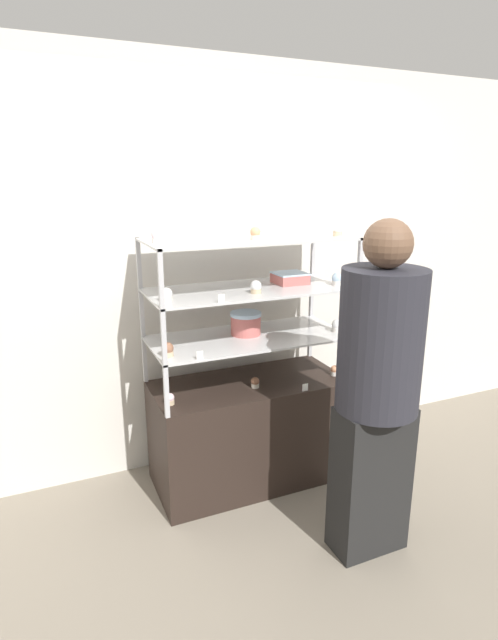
# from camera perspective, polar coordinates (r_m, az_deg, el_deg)

# --- Properties ---
(ground_plane) EXTENTS (20.00, 20.00, 0.00)m
(ground_plane) POSITION_cam_1_polar(r_m,az_deg,el_deg) (3.43, 0.00, -17.46)
(ground_plane) COLOR gray
(back_wall) EXTENTS (8.00, 0.05, 2.60)m
(back_wall) POSITION_cam_1_polar(r_m,az_deg,el_deg) (3.31, -2.92, 5.70)
(back_wall) COLOR silver
(back_wall) RESTS_ON ground_plane
(display_base) EXTENTS (1.19, 0.55, 0.67)m
(display_base) POSITION_cam_1_polar(r_m,az_deg,el_deg) (3.25, 0.00, -12.52)
(display_base) COLOR black
(display_base) RESTS_ON ground_plane
(display_riser_lower) EXTENTS (1.19, 0.55, 0.30)m
(display_riser_lower) POSITION_cam_1_polar(r_m,az_deg,el_deg) (3.01, 0.00, -2.21)
(display_riser_lower) COLOR #B7B7BC
(display_riser_lower) RESTS_ON display_base
(display_riser_middle) EXTENTS (1.19, 0.55, 0.30)m
(display_riser_middle) POSITION_cam_1_polar(r_m,az_deg,el_deg) (2.93, 0.00, 3.29)
(display_riser_middle) COLOR #B7B7BC
(display_riser_middle) RESTS_ON display_riser_lower
(display_riser_upper) EXTENTS (1.19, 0.55, 0.30)m
(display_riser_upper) POSITION_cam_1_polar(r_m,az_deg,el_deg) (2.89, 0.00, 9.02)
(display_riser_upper) COLOR #B7B7BC
(display_riser_upper) RESTS_ON display_riser_middle
(layer_cake_centerpiece) EXTENTS (0.19, 0.19, 0.14)m
(layer_cake_centerpiece) POSITION_cam_1_polar(r_m,az_deg,el_deg) (3.03, -0.43, -0.38)
(layer_cake_centerpiece) COLOR #C66660
(layer_cake_centerpiece) RESTS_ON display_riser_lower
(sheet_cake_frosted) EXTENTS (0.19, 0.18, 0.07)m
(sheet_cake_frosted) POSITION_cam_1_polar(r_m,az_deg,el_deg) (3.08, 4.71, 4.82)
(sheet_cake_frosted) COLOR #C66660
(sheet_cake_frosted) RESTS_ON display_riser_middle
(cupcake_0) EXTENTS (0.05, 0.05, 0.07)m
(cupcake_0) POSITION_cam_1_polar(r_m,az_deg,el_deg) (2.84, -9.03, -8.91)
(cupcake_0) COLOR #CCB28C
(cupcake_0) RESTS_ON display_base
(cupcake_1) EXTENTS (0.05, 0.05, 0.07)m
(cupcake_1) POSITION_cam_1_polar(r_m,az_deg,el_deg) (3.02, 0.62, -7.17)
(cupcake_1) COLOR beige
(cupcake_1) RESTS_ON display_base
(cupcake_2) EXTENTS (0.05, 0.05, 0.07)m
(cupcake_2) POSITION_cam_1_polar(r_m,az_deg,el_deg) (3.25, 9.74, -5.71)
(cupcake_2) COLOR white
(cupcake_2) RESTS_ON display_base
(price_tag_0) EXTENTS (0.04, 0.00, 0.04)m
(price_tag_0) POSITION_cam_1_polar(r_m,az_deg,el_deg) (3.00, 6.43, -7.66)
(price_tag_0) COLOR white
(price_tag_0) RESTS_ON display_base
(cupcake_3) EXTENTS (0.06, 0.06, 0.08)m
(cupcake_3) POSITION_cam_1_polar(r_m,az_deg,el_deg) (2.70, -9.29, -3.38)
(cupcake_3) COLOR #CCB28C
(cupcake_3) RESTS_ON display_riser_lower
(cupcake_4) EXTENTS (0.06, 0.06, 0.08)m
(cupcake_4) POSITION_cam_1_polar(r_m,az_deg,el_deg) (3.14, 10.02, -0.66)
(cupcake_4) COLOR white
(cupcake_4) RESTS_ON display_riser_lower
(price_tag_1) EXTENTS (0.04, 0.00, 0.04)m
(price_tag_1) POSITION_cam_1_polar(r_m,az_deg,el_deg) (2.64, -5.64, -4.02)
(price_tag_1) COLOR white
(price_tag_1) RESTS_ON display_riser_lower
(cupcake_5) EXTENTS (0.06, 0.06, 0.07)m
(cupcake_5) POSITION_cam_1_polar(r_m,az_deg,el_deg) (2.65, -9.43, 2.83)
(cupcake_5) COLOR beige
(cupcake_5) RESTS_ON display_riser_middle
(cupcake_6) EXTENTS (0.06, 0.06, 0.07)m
(cupcake_6) POSITION_cam_1_polar(r_m,az_deg,el_deg) (2.80, 0.79, 3.76)
(cupcake_6) COLOR #CCB28C
(cupcake_6) RESTS_ON display_riser_middle
(cupcake_7) EXTENTS (0.06, 0.06, 0.07)m
(cupcake_7) POSITION_cam_1_polar(r_m,az_deg,el_deg) (3.08, 10.01, 4.61)
(cupcake_7) COLOR white
(cupcake_7) RESTS_ON display_riser_middle
(price_tag_2) EXTENTS (0.04, 0.00, 0.04)m
(price_tag_2) POSITION_cam_1_polar(r_m,az_deg,el_deg) (2.60, -3.17, 2.49)
(price_tag_2) COLOR white
(price_tag_2) RESTS_ON display_riser_middle
(cupcake_8) EXTENTS (0.06, 0.06, 0.07)m
(cupcake_8) POSITION_cam_1_polar(r_m,az_deg,el_deg) (2.67, -10.47, 9.32)
(cupcake_8) COLOR white
(cupcake_8) RESTS_ON display_riser_upper
(cupcake_9) EXTENTS (0.06, 0.06, 0.07)m
(cupcake_9) POSITION_cam_1_polar(r_m,az_deg,el_deg) (2.78, 0.73, 9.83)
(cupcake_9) COLOR beige
(cupcake_9) RESTS_ON display_riser_upper
(cupcake_10) EXTENTS (0.06, 0.06, 0.07)m
(cupcake_10) POSITION_cam_1_polar(r_m,az_deg,el_deg) (3.03, 10.12, 10.09)
(cupcake_10) COLOR #CCB28C
(cupcake_10) RESTS_ON display_riser_upper
(price_tag_3) EXTENTS (0.04, 0.00, 0.04)m
(price_tag_3) POSITION_cam_1_polar(r_m,az_deg,el_deg) (2.56, -2.38, 9.03)
(price_tag_3) COLOR white
(price_tag_3) RESTS_ON display_riser_upper
(customer_figure) EXTENTS (0.40, 0.40, 1.71)m
(customer_figure) POSITION_cam_1_polar(r_m,az_deg,el_deg) (2.51, 14.44, -7.28)
(customer_figure) COLOR black
(customer_figure) RESTS_ON ground_plane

